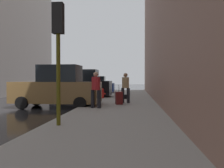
{
  "coord_description": "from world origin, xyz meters",
  "views": [
    {
      "loc": [
        6.74,
        -11.53,
        1.52
      ],
      "look_at": [
        5.29,
        4.48,
        1.19
      ],
      "focal_mm": 40.0,
      "sensor_mm": 36.0,
      "label": 1
    }
  ],
  "objects": [
    {
      "name": "pedestrian_in_red_jacket",
      "position": [
        4.92,
        0.12,
        1.1
      ],
      "size": [
        0.53,
        0.47,
        1.71
      ],
      "color": "black",
      "rests_on": "sidewalk"
    },
    {
      "name": "pedestrian_in_tan_coat",
      "position": [
        6.22,
        2.75,
        1.1
      ],
      "size": [
        0.51,
        0.42,
        1.71
      ],
      "color": "black",
      "rests_on": "sidewalk"
    },
    {
      "name": "rolling_suitcase",
      "position": [
        5.89,
        1.98,
        0.49
      ],
      "size": [
        0.46,
        0.62,
        1.04
      ],
      "color": "#591414",
      "rests_on": "sidewalk"
    },
    {
      "name": "parked_black_suv",
      "position": [
        2.65,
        7.73,
        1.03
      ],
      "size": [
        4.65,
        2.15,
        2.25
      ],
      "color": "black",
      "rests_on": "ground_plane"
    },
    {
      "name": "parked_blue_sedan",
      "position": [
        2.65,
        13.4,
        0.85
      ],
      "size": [
        4.25,
        2.15,
        1.79
      ],
      "color": "navy",
      "rests_on": "ground_plane"
    },
    {
      "name": "parked_bronze_suv",
      "position": [
        2.65,
        1.41,
        1.03
      ],
      "size": [
        4.63,
        2.12,
        2.25
      ],
      "color": "brown",
      "rests_on": "ground_plane"
    },
    {
      "name": "traffic_light",
      "position": [
        4.5,
        -4.34,
        2.76
      ],
      "size": [
        0.32,
        0.32,
        3.6
      ],
      "color": "#514C0F",
      "rests_on": "sidewalk"
    },
    {
      "name": "sidewalk",
      "position": [
        6.0,
        0.0,
        0.07
      ],
      "size": [
        4.0,
        40.0,
        0.15
      ],
      "primitive_type": "cube",
      "color": "gray",
      "rests_on": "ground_plane"
    },
    {
      "name": "duffel_bag",
      "position": [
        6.1,
        5.79,
        0.29
      ],
      "size": [
        0.32,
        0.44,
        0.28
      ],
      "color": "black",
      "rests_on": "sidewalk"
    },
    {
      "name": "fire_hydrant",
      "position": [
        4.45,
        6.17,
        0.5
      ],
      "size": [
        0.42,
        0.22,
        0.7
      ],
      "color": "red",
      "rests_on": "sidewalk"
    }
  ]
}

